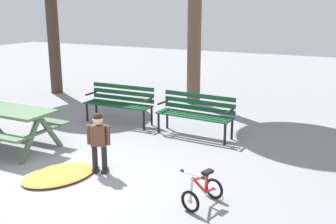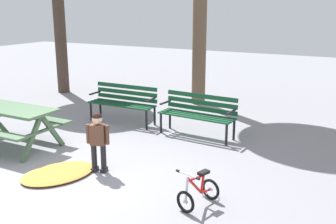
{
  "view_description": "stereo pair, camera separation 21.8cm",
  "coord_description": "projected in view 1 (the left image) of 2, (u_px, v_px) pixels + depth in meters",
  "views": [
    {
      "loc": [
        3.83,
        -4.32,
        2.63
      ],
      "look_at": [
        0.88,
        1.69,
        0.85
      ],
      "focal_mm": 43.47,
      "sensor_mm": 36.0,
      "label": 1
    },
    {
      "loc": [
        4.02,
        -4.22,
        2.63
      ],
      "look_at": [
        0.88,
        1.69,
        0.85
      ],
      "focal_mm": 43.47,
      "sensor_mm": 36.0,
      "label": 2
    }
  ],
  "objects": [
    {
      "name": "park_bench_far_left",
      "position": [
        120.0,
        101.0,
        9.22
      ],
      "size": [
        1.6,
        0.46,
        0.85
      ],
      "color": "#144728",
      "rests_on": "ground"
    },
    {
      "name": "ground",
      "position": [
        65.0,
        187.0,
        6.05
      ],
      "size": [
        36.0,
        36.0,
        0.0
      ],
      "primitive_type": "plane",
      "color": "gray"
    },
    {
      "name": "leaf_pile",
      "position": [
        59.0,
        175.0,
        6.39
      ],
      "size": [
        1.19,
        1.41,
        0.07
      ],
      "primitive_type": "ellipsoid",
      "rotation": [
        0.0,
        0.0,
        1.23
      ],
      "color": "#C68438",
      "rests_on": "ground"
    },
    {
      "name": "park_bench_left",
      "position": [
        196.0,
        111.0,
        8.31
      ],
      "size": [
        1.63,
        0.57,
        0.85
      ],
      "color": "#144728",
      "rests_on": "ground"
    },
    {
      "name": "picnic_table",
      "position": [
        8.0,
        118.0,
        7.53
      ],
      "size": [
        1.82,
        1.36,
        0.79
      ],
      "color": "#4C6B4C",
      "rests_on": "ground"
    },
    {
      "name": "child_standing",
      "position": [
        99.0,
        138.0,
        6.43
      ],
      "size": [
        0.36,
        0.23,
        0.99
      ],
      "color": "black",
      "rests_on": "ground"
    },
    {
      "name": "kids_bicycle",
      "position": [
        203.0,
        191.0,
        5.45
      ],
      "size": [
        0.49,
        0.62,
        0.54
      ],
      "color": "black",
      "rests_on": "ground"
    }
  ]
}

